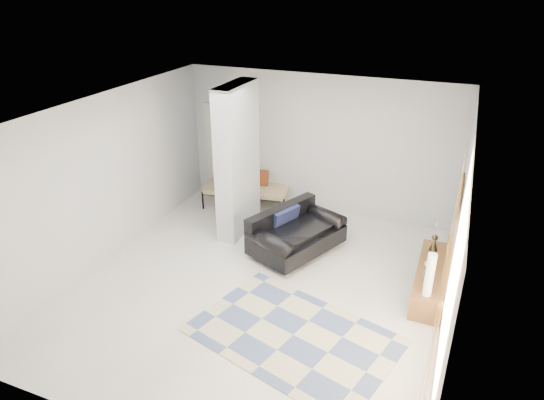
% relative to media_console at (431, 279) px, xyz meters
% --- Properties ---
extents(floor, '(6.00, 6.00, 0.00)m').
position_rel_media_console_xyz_m(floor, '(-2.52, -0.90, -0.20)').
color(floor, beige).
rests_on(floor, ground).
extents(ceiling, '(6.00, 6.00, 0.00)m').
position_rel_media_console_xyz_m(ceiling, '(-2.52, -0.90, 2.60)').
color(ceiling, white).
rests_on(ceiling, wall_back).
extents(wall_back, '(6.00, 0.00, 6.00)m').
position_rel_media_console_xyz_m(wall_back, '(-2.52, 2.10, 1.20)').
color(wall_back, silver).
rests_on(wall_back, ground).
extents(wall_front, '(6.00, 0.00, 6.00)m').
position_rel_media_console_xyz_m(wall_front, '(-2.52, -3.90, 1.20)').
color(wall_front, silver).
rests_on(wall_front, ground).
extents(wall_left, '(0.00, 6.00, 6.00)m').
position_rel_media_console_xyz_m(wall_left, '(-5.27, -0.90, 1.20)').
color(wall_left, silver).
rests_on(wall_left, ground).
extents(wall_right, '(0.00, 6.00, 6.00)m').
position_rel_media_console_xyz_m(wall_right, '(0.23, -0.90, 1.20)').
color(wall_right, silver).
rests_on(wall_right, ground).
extents(partition_column, '(0.35, 1.20, 2.80)m').
position_rel_media_console_xyz_m(partition_column, '(-3.62, 0.70, 1.20)').
color(partition_column, '#BAC0C2').
rests_on(partition_column, floor).
extents(hallway_door, '(0.85, 0.06, 2.04)m').
position_rel_media_console_xyz_m(hallway_door, '(-4.62, 2.06, 0.82)').
color(hallway_door, silver).
rests_on(hallway_door, floor).
extents(curtain, '(0.00, 2.55, 2.55)m').
position_rel_media_console_xyz_m(curtain, '(0.15, -2.05, 1.25)').
color(curtain, gold).
rests_on(curtain, wall_right).
extents(wall_art, '(0.04, 0.45, 0.55)m').
position_rel_media_console_xyz_m(wall_art, '(0.20, -0.00, 1.45)').
color(wall_art, '#3B2510').
rests_on(wall_art, wall_right).
extents(media_console, '(0.45, 1.77, 0.80)m').
position_rel_media_console_xyz_m(media_console, '(0.00, 0.00, 0.00)').
color(media_console, brown).
rests_on(media_console, floor).
extents(loveseat, '(1.53, 1.89, 0.76)m').
position_rel_media_console_xyz_m(loveseat, '(-2.37, 0.32, 0.15)').
color(loveseat, silver).
rests_on(loveseat, floor).
extents(daybed, '(1.86, 1.03, 0.77)m').
position_rel_media_console_xyz_m(daybed, '(-3.95, 1.72, 0.21)').
color(daybed, black).
rests_on(daybed, floor).
extents(area_rug, '(3.07, 2.45, 0.01)m').
position_rel_media_console_xyz_m(area_rug, '(-1.62, -1.80, -0.20)').
color(area_rug, beige).
rests_on(area_rug, floor).
extents(cylinder_lamp, '(0.12, 0.12, 0.66)m').
position_rel_media_console_xyz_m(cylinder_lamp, '(-0.02, -0.74, 0.53)').
color(cylinder_lamp, white).
rests_on(cylinder_lamp, media_console).
extents(bronze_figurine, '(0.15, 0.15, 0.27)m').
position_rel_media_console_xyz_m(bronze_figurine, '(-0.05, 0.56, 0.33)').
color(bronze_figurine, '#312115').
rests_on(bronze_figurine, media_console).
extents(vase, '(0.18, 0.18, 0.18)m').
position_rel_media_console_xyz_m(vase, '(-0.05, -0.02, 0.28)').
color(vase, silver).
rests_on(vase, media_console).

